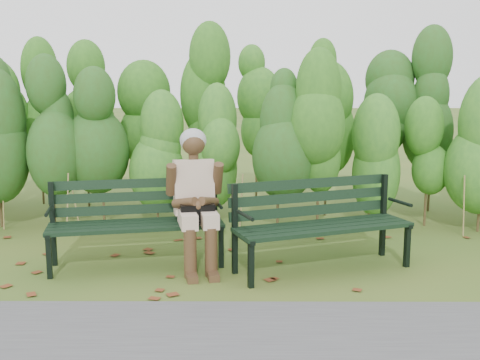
{
  "coord_description": "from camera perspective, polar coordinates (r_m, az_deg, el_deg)",
  "views": [
    {
      "loc": [
        0.03,
        -5.04,
        1.65
      ],
      "look_at": [
        0.0,
        0.35,
        0.75
      ],
      "focal_mm": 42.0,
      "sensor_mm": 36.0,
      "label": 1
    }
  ],
  "objects": [
    {
      "name": "ground",
      "position": [
        5.3,
        -0.02,
        -8.65
      ],
      "size": [
        80.0,
        80.0,
        0.0
      ],
      "primitive_type": "plane",
      "color": "#36591F"
    },
    {
      "name": "hedge_band",
      "position": [
        6.91,
        0.06,
        6.22
      ],
      "size": [
        11.04,
        1.67,
        2.42
      ],
      "color": "#47381E",
      "rests_on": "ground"
    },
    {
      "name": "leaf_litter",
      "position": [
        5.2,
        -4.39,
        -9.01
      ],
      "size": [
        5.9,
        2.22,
        0.01
      ],
      "color": "brown",
      "rests_on": "ground"
    },
    {
      "name": "bench_left",
      "position": [
        5.31,
        -10.52,
        -3.56
      ],
      "size": [
        1.65,
        0.83,
        0.79
      ],
      "color": "black",
      "rests_on": "ground"
    },
    {
      "name": "bench_right",
      "position": [
        5.17,
        8.0,
        -3.72
      ],
      "size": [
        1.7,
        1.07,
        0.81
      ],
      "color": "black",
      "rests_on": "ground"
    },
    {
      "name": "seated_woman",
      "position": [
        5.14,
        -4.55,
        -1.18
      ],
      "size": [
        0.56,
        0.81,
        1.27
      ],
      "color": "#B2A08D",
      "rests_on": "ground"
    }
  ]
}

